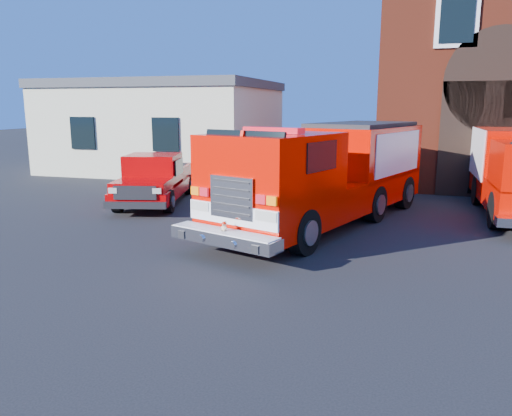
% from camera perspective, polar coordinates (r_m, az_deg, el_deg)
% --- Properties ---
extents(ground, '(100.00, 100.00, 0.00)m').
position_cam_1_polar(ground, '(10.75, 1.86, -5.56)').
color(ground, black).
rests_on(ground, ground).
extents(side_building, '(10.20, 8.20, 4.35)m').
position_cam_1_polar(side_building, '(25.73, -10.23, 9.28)').
color(side_building, beige).
rests_on(side_building, ground).
extents(fire_engine, '(5.18, 9.08, 2.70)m').
position_cam_1_polar(fire_engine, '(13.65, 8.22, 4.04)').
color(fire_engine, black).
rests_on(fire_engine, ground).
extents(pickup_truck, '(2.94, 5.26, 1.63)m').
position_cam_1_polar(pickup_truck, '(16.85, -11.40, 3.19)').
color(pickup_truck, black).
rests_on(pickup_truck, ground).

